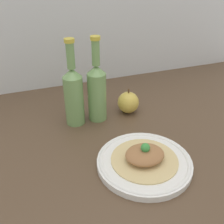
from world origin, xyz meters
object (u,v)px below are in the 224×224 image
object	(u,v)px
cider_bottle_left	(74,94)
cider_bottle_right	(97,90)
plated_food	(145,156)
apple	(128,102)
plate	(144,162)

from	to	relation	value
cider_bottle_left	cider_bottle_right	xyz separation A→B (cm)	(8.22, 0.00, 0.00)
plated_food	apple	xyz separation A→B (cm)	(7.62, 29.19, 0.60)
cider_bottle_right	plated_food	bearing A→B (deg)	-80.96
plate	cider_bottle_left	bearing A→B (deg)	113.95
cider_bottle_right	apple	world-z (taller)	cider_bottle_right
plate	plated_food	bearing A→B (deg)	-90.00
plate	plated_food	world-z (taller)	plated_food
plated_food	cider_bottle_right	size ratio (longest dim) A/B	0.63
plate	cider_bottle_right	world-z (taller)	cider_bottle_right
plate	cider_bottle_left	xyz separation A→B (cm)	(-12.82, 28.86, 10.15)
plated_food	cider_bottle_left	xyz separation A→B (cm)	(-12.82, 28.86, 7.89)
plated_food	cider_bottle_left	world-z (taller)	cider_bottle_left
plate	apple	size ratio (longest dim) A/B	2.78
cider_bottle_left	apple	xyz separation A→B (cm)	(20.44, 0.33, -7.29)
cider_bottle_left	cider_bottle_right	world-z (taller)	same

